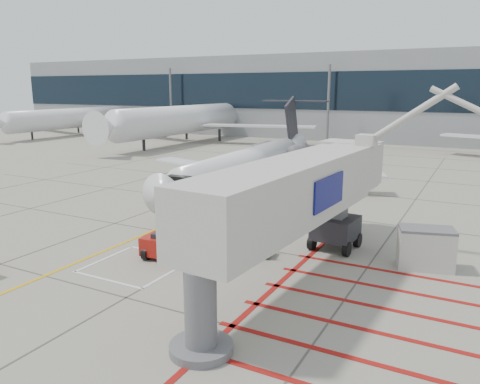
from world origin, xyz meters
The scene contains 12 objects.
ground_plane centered at (0.00, 0.00, 0.00)m, with size 260.00×260.00×0.00m, color gray.
regional_jet centered at (-4.85, 14.24, 3.71)m, with size 22.44×28.29×7.41m, color white, non-canonical shape.
jet_bridge centered at (5.37, 0.28, 3.65)m, with size 8.64×18.23×7.29m, color beige, non-canonical shape.
pushback_tug centered at (-1.21, 0.53, 0.72)m, with size 2.46×1.54×1.43m, color #A81710, non-canonical shape.
baggage_cart centered at (2.56, 3.02, 0.51)m, with size 1.63×1.03×1.03m, color #55565A, non-canonical shape.
ground_power_unit centered at (10.40, 5.28, 0.99)m, with size 2.49×1.45×1.97m, color beige, non-canonical shape.
cone_nose centered at (-3.94, 6.04, 0.28)m, with size 0.41×0.41×0.57m, color #FC440D.
cone_side centered at (1.11, 7.06, 0.28)m, with size 0.41×0.41×0.57m, color #DC530B.
terminal_building centered at (10.00, 70.00, 7.00)m, with size 180.00×28.00×14.00m, color gray.
terminal_glass_band centered at (10.00, 55.95, 8.00)m, with size 180.00×0.10×6.00m, color black.
bg_aircraft_a centered at (-54.91, 46.00, 5.40)m, with size 32.40×36.00×10.80m, color silver, non-canonical shape.
bg_aircraft_b centered at (-29.44, 46.00, 6.48)m, with size 38.87×43.18×12.96m, color silver, non-canonical shape.
Camera 1 is at (12.52, -17.53, 8.43)m, focal length 35.00 mm.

